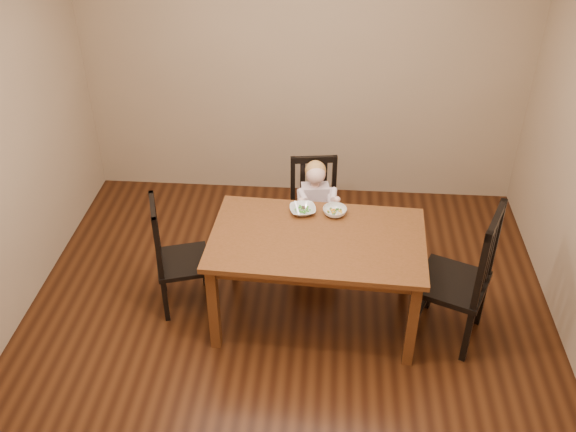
# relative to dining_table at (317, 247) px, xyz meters

# --- Properties ---
(room) EXTENTS (4.01, 4.01, 2.71)m
(room) POSITION_rel_dining_table_xyz_m (-0.20, -0.17, 0.69)
(room) COLOR #401F0D
(room) RESTS_ON ground
(dining_table) EXTENTS (1.53, 0.96, 0.75)m
(dining_table) POSITION_rel_dining_table_xyz_m (0.00, 0.00, 0.00)
(dining_table) COLOR #4F2E12
(dining_table) RESTS_ON room
(chair_child) EXTENTS (0.44, 0.42, 0.90)m
(chair_child) POSITION_rel_dining_table_xyz_m (-0.05, 0.74, -0.23)
(chair_child) COLOR black
(chair_child) RESTS_ON room
(chair_left) EXTENTS (0.48, 0.50, 0.93)m
(chair_left) POSITION_rel_dining_table_xyz_m (-1.04, 0.08, -0.22)
(chair_left) COLOR black
(chair_left) RESTS_ON room
(chair_right) EXTENTS (0.60, 0.61, 1.10)m
(chair_right) POSITION_rel_dining_table_xyz_m (1.00, -0.11, -0.13)
(chair_right) COLOR black
(chair_right) RESTS_ON room
(toddler) EXTENTS (0.33, 0.40, 0.49)m
(toddler) POSITION_rel_dining_table_xyz_m (-0.04, 0.70, -0.10)
(toddler) COLOR white
(toddler) RESTS_ON chair_child
(bowl_peas) EXTENTS (0.22, 0.22, 0.05)m
(bowl_peas) POSITION_rel_dining_table_xyz_m (-0.12, 0.29, 0.11)
(bowl_peas) COLOR silver
(bowl_peas) RESTS_ON dining_table
(bowl_veg) EXTENTS (0.19, 0.19, 0.05)m
(bowl_veg) POSITION_rel_dining_table_xyz_m (0.11, 0.29, 0.11)
(bowl_veg) COLOR silver
(bowl_veg) RESTS_ON dining_table
(fork) EXTENTS (0.05, 0.11, 0.04)m
(fork) POSITION_rel_dining_table_xyz_m (-0.16, 0.28, 0.13)
(fork) COLOR silver
(fork) RESTS_ON bowl_peas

